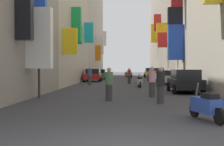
% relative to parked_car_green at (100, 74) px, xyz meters
% --- Properties ---
extents(ground_plane, '(140.00, 140.00, 0.00)m').
position_rel_parked_car_green_xyz_m(ground_plane, '(3.67, -6.66, -0.73)').
color(ground_plane, '#38383D').
extents(building_left_mid_c, '(7.29, 26.36, 18.47)m').
position_rel_parked_car_green_xyz_m(building_left_mid_c, '(-4.32, 10.16, 8.50)').
color(building_left_mid_c, '#B2A899').
rests_on(building_left_mid_c, ground).
extents(building_right_mid_b, '(7.33, 34.26, 18.53)m').
position_rel_parked_car_green_xyz_m(building_right_mid_b, '(11.67, 6.20, 8.53)').
color(building_right_mid_b, '#9E9384').
rests_on(building_right_mid_b, ground).
extents(parked_car_green, '(1.84, 4.06, 1.38)m').
position_rel_parked_car_green_xyz_m(parked_car_green, '(0.00, 0.00, 0.00)').
color(parked_car_green, '#236638').
rests_on(parked_car_green, ground).
extents(parked_car_black, '(1.90, 4.14, 1.48)m').
position_rel_parked_car_green_xyz_m(parked_car_black, '(7.42, -22.54, 0.04)').
color(parked_car_black, black).
rests_on(parked_car_black, ground).
extents(parked_car_silver, '(1.87, 4.37, 1.35)m').
position_rel_parked_car_green_xyz_m(parked_car_silver, '(7.71, -12.82, -0.01)').
color(parked_car_silver, '#B7B7BC').
rests_on(parked_car_silver, ground).
extents(parked_car_yellow, '(1.92, 4.17, 1.54)m').
position_rel_parked_car_green_xyz_m(parked_car_yellow, '(7.54, 7.43, 0.07)').
color(parked_car_yellow, gold).
rests_on(parked_car_yellow, ground).
extents(parked_car_white, '(1.91, 4.35, 1.56)m').
position_rel_parked_car_green_xyz_m(parked_car_white, '(7.44, -3.88, 0.08)').
color(parked_car_white, white).
rests_on(parked_car_white, ground).
extents(parked_car_red, '(1.91, 3.99, 1.46)m').
position_rel_parked_car_green_xyz_m(parked_car_red, '(-0.17, -7.23, 0.04)').
color(parked_car_red, '#B21E1E').
rests_on(parked_car_red, ground).
extents(scooter_silver, '(0.49, 1.78, 1.13)m').
position_rel_parked_car_green_xyz_m(scooter_silver, '(4.72, -17.48, -0.27)').
color(scooter_silver, '#ADADB2').
rests_on(scooter_silver, ground).
extents(scooter_white, '(0.53, 1.92, 1.13)m').
position_rel_parked_car_green_xyz_m(scooter_white, '(6.40, -16.75, -0.27)').
color(scooter_white, silver).
rests_on(scooter_white, ground).
extents(scooter_green, '(0.79, 1.86, 1.13)m').
position_rel_parked_car_green_xyz_m(scooter_green, '(4.19, 4.55, -0.27)').
color(scooter_green, '#287F3D').
rests_on(scooter_green, ground).
extents(scooter_orange, '(0.51, 1.88, 1.13)m').
position_rel_parked_car_green_xyz_m(scooter_orange, '(3.62, 7.97, -0.27)').
color(scooter_orange, orange).
rests_on(scooter_orange, ground).
extents(scooter_blue, '(0.74, 1.88, 1.13)m').
position_rel_parked_car_green_xyz_m(scooter_blue, '(6.05, -33.17, -0.27)').
color(scooter_blue, '#2D4CAD').
rests_on(scooter_blue, ground).
extents(scooter_black, '(0.50, 1.83, 1.13)m').
position_rel_parked_car_green_xyz_m(scooter_black, '(6.22, -7.68, -0.27)').
color(scooter_black, black).
rests_on(scooter_black, ground).
extents(pedestrian_crossing, '(0.52, 0.52, 1.67)m').
position_rel_parked_car_green_xyz_m(pedestrian_crossing, '(0.25, -14.04, 0.11)').
color(pedestrian_crossing, '#393939').
rests_on(pedestrian_crossing, ground).
extents(pedestrian_near_left, '(0.41, 0.41, 1.62)m').
position_rel_parked_car_green_xyz_m(pedestrian_near_left, '(2.80, -27.71, 0.07)').
color(pedestrian_near_left, '#323232').
rests_on(pedestrian_near_left, ground).
extents(pedestrian_near_right, '(0.46, 0.46, 1.67)m').
position_rel_parked_car_green_xyz_m(pedestrian_near_right, '(5.03, -25.75, 0.10)').
color(pedestrian_near_right, '#383838').
rests_on(pedestrian_near_right, ground).
extents(pedestrian_mid_street, '(0.47, 0.47, 1.57)m').
position_rel_parked_car_green_xyz_m(pedestrian_mid_street, '(3.95, -11.36, 0.05)').
color(pedestrian_mid_street, '#2E2E2E').
rests_on(pedestrian_mid_street, ground).
extents(pedestrian_far_away, '(0.53, 0.53, 1.64)m').
position_rel_parked_car_green_xyz_m(pedestrian_far_away, '(5.18, -28.67, 0.09)').
color(pedestrian_far_away, '#353535').
rests_on(pedestrian_far_away, ground).
extents(traffic_light_near_corner, '(0.26, 0.34, 4.21)m').
position_rel_parked_car_green_xyz_m(traffic_light_near_corner, '(-0.91, -26.71, 2.14)').
color(traffic_light_near_corner, '#2D2D2D').
rests_on(traffic_light_near_corner, ground).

